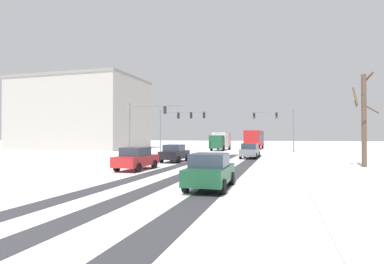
% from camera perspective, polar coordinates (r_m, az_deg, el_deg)
% --- Properties ---
extents(wheel_track_left_lane, '(1.10, 37.43, 0.01)m').
position_cam_1_polar(wheel_track_left_lane, '(22.78, -4.49, -6.83)').
color(wheel_track_left_lane, '#38383D').
rests_on(wheel_track_left_lane, ground).
extents(wheel_track_right_lane, '(1.11, 37.43, 0.01)m').
position_cam_1_polar(wheel_track_right_lane, '(22.06, 1.18, -7.03)').
color(wheel_track_right_lane, '#38383D').
rests_on(wheel_track_right_lane, ground).
extents(wheel_track_center, '(1.20, 37.43, 0.01)m').
position_cam_1_polar(wheel_track_center, '(21.50, 8.47, -7.18)').
color(wheel_track_center, '#38383D').
rests_on(wheel_track_center, ground).
extents(sidewalk_kerb_right, '(4.00, 37.43, 0.12)m').
position_cam_1_polar(sidewalk_kerb_right, '(19.84, 25.51, -7.50)').
color(sidewalk_kerb_right, white).
rests_on(sidewalk_kerb_right, ground).
extents(traffic_signal_far_left, '(7.40, 0.75, 6.50)m').
position_cam_1_polar(traffic_signal_far_left, '(46.96, -2.51, 2.19)').
color(traffic_signal_far_left, slate).
rests_on(traffic_signal_far_left, ground).
extents(traffic_signal_far_right, '(6.24, 0.56, 6.50)m').
position_cam_1_polar(traffic_signal_far_right, '(48.32, 15.88, 1.92)').
color(traffic_signal_far_right, slate).
rests_on(traffic_signal_far_right, ground).
extents(traffic_signal_near_left, '(6.69, 0.61, 6.50)m').
position_cam_1_polar(traffic_signal_near_left, '(38.03, -9.02, 2.34)').
color(traffic_signal_near_left, slate).
rests_on(traffic_signal_near_left, ground).
extents(car_grey_lead, '(1.97, 4.17, 1.62)m').
position_cam_1_polar(car_grey_lead, '(33.58, 10.77, -3.47)').
color(car_grey_lead, slate).
rests_on(car_grey_lead, ground).
extents(car_black_second, '(1.85, 4.11, 1.62)m').
position_cam_1_polar(car_black_second, '(28.50, -3.29, -3.97)').
color(car_black_second, black).
rests_on(car_black_second, ground).
extents(car_red_third, '(1.90, 4.14, 1.62)m').
position_cam_1_polar(car_red_third, '(22.05, -10.40, -4.90)').
color(car_red_third, red).
rests_on(car_red_third, ground).
extents(car_dark_green_fourth, '(1.89, 4.13, 1.62)m').
position_cam_1_polar(car_dark_green_fourth, '(14.14, 3.40, -7.24)').
color(car_dark_green_fourth, '#194C2D').
rests_on(car_dark_green_fourth, ground).
extents(bus_oncoming, '(2.87, 11.06, 3.38)m').
position_cam_1_polar(bus_oncoming, '(57.60, 11.60, -1.16)').
color(bus_oncoming, '#B21E1E').
rests_on(bus_oncoming, ground).
extents(box_truck_delivery, '(2.49, 7.47, 3.02)m').
position_cam_1_polar(box_truck_delivery, '(51.97, 5.38, -1.62)').
color(box_truck_delivery, '#194C2D').
rests_on(box_truck_delivery, ground).
extents(bare_tree_sidewalk_mid, '(1.70, 1.72, 7.42)m').
position_cam_1_polar(bare_tree_sidewalk_mid, '(27.33, 29.43, 2.32)').
color(bare_tree_sidewalk_mid, brown).
rests_on(bare_tree_sidewalk_mid, ground).
extents(office_building_far_left_block, '(22.82, 14.84, 13.29)m').
position_cam_1_polar(office_building_far_left_block, '(62.17, -20.02, 3.20)').
color(office_building_far_left_block, '#B2ADA3').
rests_on(office_building_far_left_block, ground).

